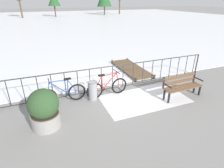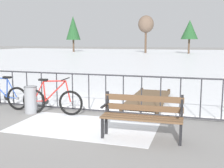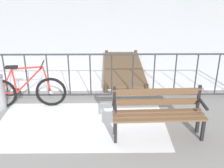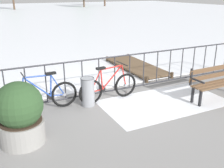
# 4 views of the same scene
# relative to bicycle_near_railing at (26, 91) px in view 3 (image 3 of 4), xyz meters

# --- Properties ---
(ground_plane) EXTENTS (160.00, 160.00, 0.00)m
(ground_plane) POSITION_rel_bicycle_near_railing_xyz_m (0.40, 0.44, -0.37)
(ground_plane) COLOR gray
(snow_patch) EXTENTS (3.25, 1.79, 0.01)m
(snow_patch) POSITION_rel_bicycle_near_railing_xyz_m (1.24, -0.76, -0.36)
(snow_patch) COLOR white
(snow_patch) RESTS_ON ground
(railing_fence) EXTENTS (9.06, 0.06, 1.07)m
(railing_fence) POSITION_rel_bicycle_near_railing_xyz_m (0.40, 0.44, 0.19)
(railing_fence) COLOR #2D2D33
(railing_fence) RESTS_ON ground
(bicycle_near_railing) EXTENTS (1.71, 0.52, 0.97)m
(bicycle_near_railing) POSITION_rel_bicycle_near_railing_xyz_m (0.00, 0.00, 0.00)
(bicycle_near_railing) COLOR black
(bicycle_near_railing) RESTS_ON ground
(park_bench) EXTENTS (1.62, 0.53, 0.89)m
(park_bench) POSITION_rel_bicycle_near_railing_xyz_m (2.64, -1.11, 0.14)
(park_bench) COLOR brown
(park_bench) RESTS_ON ground
(wooden_dock) EXTENTS (1.10, 3.04, 0.20)m
(wooden_dock) POSITION_rel_bicycle_near_railing_xyz_m (2.19, 2.21, -0.25)
(wooden_dock) COLOR brown
(wooden_dock) RESTS_ON ground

